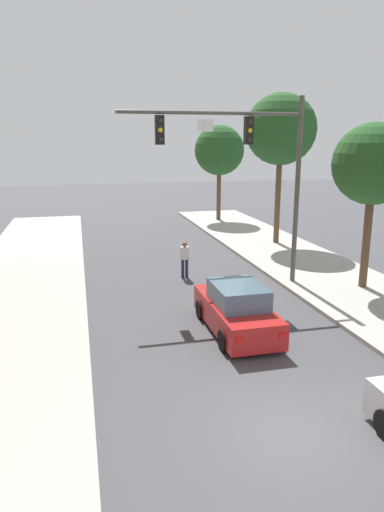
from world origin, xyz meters
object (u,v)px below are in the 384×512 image
object	(u,v)px
pedestrian_crossing_road	(185,258)
street_tree_second	(373,165)
street_tree_third	(281,130)
traffic_signal_mast	(250,156)
car_lead_red	(236,310)
street_tree_farthest	(219,151)

from	to	relation	value
pedestrian_crossing_road	street_tree_second	world-z (taller)	street_tree_second
pedestrian_crossing_road	street_tree_third	distance (m)	10.27
traffic_signal_mast	pedestrian_crossing_road	xyz separation A→B (m)	(-2.15, 2.01, -4.46)
car_lead_red	street_tree_farthest	size ratio (longest dim) A/B	0.61
traffic_signal_mast	street_tree_farthest	xyz separation A→B (m)	(3.66, 15.95, -0.12)
pedestrian_crossing_road	street_tree_second	distance (m)	8.57
traffic_signal_mast	street_tree_second	size ratio (longest dim) A/B	1.15
traffic_signal_mast	car_lead_red	bearing A→B (deg)	-114.09
traffic_signal_mast	street_tree_farthest	world-z (taller)	traffic_signal_mast
car_lead_red	street_tree_second	xyz separation A→B (m)	(6.45, 2.85, 4.32)
car_lead_red	street_tree_third	size ratio (longest dim) A/B	0.51
traffic_signal_mast	street_tree_second	world-z (taller)	traffic_signal_mast
pedestrian_crossing_road	street_tree_farthest	xyz separation A→B (m)	(5.81, 13.94, 4.34)
street_tree_third	street_tree_farthest	xyz separation A→B (m)	(-0.91, 8.60, -1.29)
street_tree_second	traffic_signal_mast	bearing A→B (deg)	162.93
pedestrian_crossing_road	street_tree_farthest	bearing A→B (deg)	67.36
car_lead_red	street_tree_third	distance (m)	14.49
car_lead_red	street_tree_second	bearing A→B (deg)	23.86
pedestrian_crossing_road	street_tree_third	size ratio (longest dim) A/B	0.20
street_tree_farthest	street_tree_second	bearing A→B (deg)	-87.08
street_tree_second	street_tree_farthest	size ratio (longest dim) A/B	0.94
traffic_signal_mast	street_tree_third	bearing A→B (deg)	58.10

